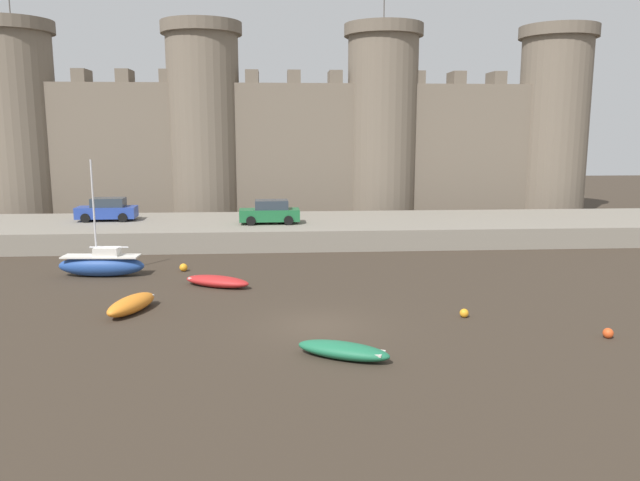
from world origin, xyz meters
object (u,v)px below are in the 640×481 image
(rowboat_midflat_right, at_px, (343,350))
(rowboat_foreground_centre, at_px, (217,281))
(sailboat_near_channel_left, at_px, (102,264))
(rowboat_midflat_centre, at_px, (131,304))
(mooring_buoy_near_channel, at_px, (464,313))
(mooring_buoy_near_shore, at_px, (184,267))
(car_quay_east, at_px, (270,212))
(mooring_buoy_off_centre, at_px, (608,333))
(car_quay_west, at_px, (107,210))

(rowboat_midflat_right, bearing_deg, rowboat_foreground_centre, 116.89)
(sailboat_near_channel_left, height_order, rowboat_midflat_centre, sailboat_near_channel_left)
(rowboat_midflat_right, distance_m, mooring_buoy_near_channel, 7.06)
(mooring_buoy_near_shore, xyz_separation_m, car_quay_east, (4.74, 8.49, 1.93))
(mooring_buoy_off_centre, height_order, car_quay_west, car_quay_west)
(sailboat_near_channel_left, bearing_deg, mooring_buoy_off_centre, -28.24)
(mooring_buoy_off_centre, bearing_deg, mooring_buoy_near_shore, 144.51)
(mooring_buoy_near_channel, bearing_deg, car_quay_west, 134.29)
(sailboat_near_channel_left, relative_size, car_quay_east, 1.50)
(rowboat_foreground_centre, bearing_deg, sailboat_near_channel_left, 156.41)
(rowboat_midflat_right, height_order, mooring_buoy_off_centre, rowboat_midflat_right)
(mooring_buoy_near_channel, distance_m, car_quay_west, 28.38)
(mooring_buoy_off_centre, relative_size, car_quay_east, 0.09)
(sailboat_near_channel_left, xyz_separation_m, car_quay_west, (-2.63, 11.55, 1.49))
(sailboat_near_channel_left, relative_size, mooring_buoy_off_centre, 15.90)
(mooring_buoy_off_centre, bearing_deg, rowboat_foreground_centre, 149.95)
(rowboat_midflat_centre, distance_m, mooring_buoy_near_channel, 14.14)
(rowboat_foreground_centre, distance_m, mooring_buoy_near_shore, 4.23)
(rowboat_midflat_centre, distance_m, mooring_buoy_off_centre, 19.24)
(rowboat_foreground_centre, height_order, car_quay_east, car_quay_east)
(mooring_buoy_near_channel, relative_size, car_quay_east, 0.09)
(rowboat_foreground_centre, xyz_separation_m, car_quay_west, (-8.99, 14.32, 1.85))
(mooring_buoy_off_centre, xyz_separation_m, mooring_buoy_near_channel, (-4.62, 2.97, -0.01))
(mooring_buoy_off_centre, bearing_deg, mooring_buoy_near_channel, 147.30)
(rowboat_midflat_centre, bearing_deg, car_quay_west, 107.17)
(rowboat_midflat_centre, height_order, car_quay_east, car_quay_east)
(rowboat_midflat_centre, relative_size, rowboat_foreground_centre, 0.91)
(mooring_buoy_off_centre, distance_m, mooring_buoy_near_shore, 21.59)
(rowboat_midflat_centre, xyz_separation_m, mooring_buoy_near_channel, (14.04, -1.72, -0.19))
(mooring_buoy_near_shore, distance_m, car_quay_east, 9.92)
(rowboat_midflat_right, relative_size, car_quay_east, 0.83)
(sailboat_near_channel_left, relative_size, rowboat_foreground_centre, 1.71)
(rowboat_midflat_centre, distance_m, car_quay_west, 19.49)
(rowboat_foreground_centre, bearing_deg, car_quay_west, 122.11)
(rowboat_midflat_right, bearing_deg, rowboat_midflat_centre, 144.37)
(mooring_buoy_off_centre, bearing_deg, car_quay_east, 121.40)
(sailboat_near_channel_left, distance_m, mooring_buoy_off_centre, 24.70)
(mooring_buoy_off_centre, height_order, car_quay_east, car_quay_east)
(rowboat_midflat_right, bearing_deg, mooring_buoy_off_centre, 7.80)
(sailboat_near_channel_left, bearing_deg, car_quay_west, 102.84)
(mooring_buoy_near_shore, bearing_deg, rowboat_foreground_centre, -59.02)
(mooring_buoy_near_shore, height_order, car_quay_east, car_quay_east)
(rowboat_midflat_centre, xyz_separation_m, rowboat_foreground_centre, (3.26, 4.23, -0.08))
(mooring_buoy_near_channel, distance_m, mooring_buoy_near_shore, 16.11)
(rowboat_midflat_centre, relative_size, car_quay_east, 0.80)
(mooring_buoy_near_shore, bearing_deg, mooring_buoy_off_centre, -35.49)
(mooring_buoy_near_channel, xyz_separation_m, mooring_buoy_near_shore, (-12.96, 9.57, 0.03))
(sailboat_near_channel_left, xyz_separation_m, rowboat_midflat_right, (11.58, -13.08, -0.36))
(car_quay_west, bearing_deg, mooring_buoy_off_centre, -43.61)
(rowboat_midflat_centre, height_order, rowboat_foreground_centre, rowboat_midflat_centre)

